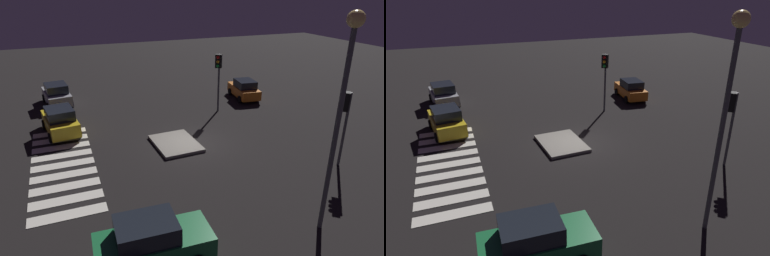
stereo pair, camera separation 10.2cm
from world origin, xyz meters
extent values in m
plane|color=black|center=(0.00, 0.00, 0.00)|extent=(80.00, 80.00, 0.00)
cube|color=gray|center=(-0.17, -0.98, 0.09)|extent=(3.34, 2.57, 0.18)
cube|color=#196B38|center=(8.42, -4.72, 0.68)|extent=(1.87, 4.02, 0.81)
cube|color=black|center=(8.41, -4.96, 1.41)|extent=(1.63, 2.09, 0.66)
cylinder|color=black|center=(7.65, -3.46, 0.32)|extent=(0.26, 0.65, 0.64)
cylinder|color=black|center=(7.54, -5.91, 0.32)|extent=(0.26, 0.65, 0.64)
sphere|color=#F2EABF|center=(8.04, -2.77, 0.68)|extent=(0.21, 0.21, 0.21)
sphere|color=#F2EABF|center=(8.97, -2.81, 0.68)|extent=(0.21, 0.21, 0.21)
cube|color=orange|center=(-6.74, 7.34, 0.63)|extent=(3.80, 2.00, 0.74)
cube|color=black|center=(-6.52, 7.32, 1.30)|extent=(2.02, 1.64, 0.60)
cylinder|color=black|center=(-7.96, 6.72, 0.29)|extent=(0.61, 0.28, 0.59)
cylinder|color=black|center=(-7.77, 8.24, 0.29)|extent=(0.61, 0.28, 0.59)
cylinder|color=black|center=(-5.72, 6.44, 0.29)|extent=(0.61, 0.28, 0.59)
cylinder|color=black|center=(-5.53, 7.96, 0.29)|extent=(0.61, 0.28, 0.59)
sphere|color=#F2EABF|center=(-8.56, 7.14, 0.63)|extent=(0.20, 0.20, 0.20)
sphere|color=#F2EABF|center=(-8.46, 7.99, 0.63)|extent=(0.20, 0.20, 0.20)
cube|color=#9EA0A5|center=(-10.70, -7.28, 0.68)|extent=(4.14, 2.22, 0.81)
cube|color=black|center=(-10.46, -7.24, 1.41)|extent=(2.21, 1.80, 0.65)
cylinder|color=black|center=(-11.79, -8.26, 0.32)|extent=(0.66, 0.32, 0.63)
cylinder|color=black|center=(-12.02, -6.62, 0.32)|extent=(0.66, 0.32, 0.63)
cylinder|color=black|center=(-9.37, -7.93, 0.32)|extent=(0.66, 0.32, 0.63)
cylinder|color=black|center=(-9.60, -6.29, 0.32)|extent=(0.66, 0.32, 0.63)
sphere|color=#F2EABF|center=(-12.55, -8.00, 0.68)|extent=(0.21, 0.21, 0.21)
sphere|color=#F2EABF|center=(-12.68, -7.08, 0.68)|extent=(0.21, 0.21, 0.21)
cube|color=gold|center=(-4.56, -7.24, 0.69)|extent=(4.18, 2.27, 0.81)
cube|color=black|center=(-4.32, -7.21, 1.42)|extent=(2.24, 1.83, 0.66)
cylinder|color=black|center=(-5.65, -8.25, 0.32)|extent=(0.67, 0.32, 0.64)
cylinder|color=black|center=(-5.90, -6.60, 0.32)|extent=(0.67, 0.32, 0.64)
cylinder|color=black|center=(-3.22, -7.88, 0.32)|extent=(0.67, 0.32, 0.64)
cylinder|color=black|center=(-3.46, -6.23, 0.32)|extent=(0.67, 0.32, 0.64)
sphere|color=#F2EABF|center=(-6.41, -7.99, 0.69)|extent=(0.21, 0.21, 0.21)
sphere|color=#F2EABF|center=(-6.55, -7.07, 0.69)|extent=(0.21, 0.21, 0.21)
cylinder|color=#47474C|center=(5.36, 6.23, 2.00)|extent=(0.14, 0.14, 4.00)
cube|color=black|center=(5.24, 6.10, 3.52)|extent=(0.54, 0.53, 0.96)
sphere|color=red|center=(5.11, 5.95, 3.82)|extent=(0.22, 0.22, 0.22)
sphere|color=orange|center=(5.11, 5.95, 3.52)|extent=(0.22, 0.22, 0.22)
sphere|color=green|center=(5.11, 5.95, 3.22)|extent=(0.22, 0.22, 0.22)
cylinder|color=#47474C|center=(-4.62, 3.94, 2.15)|extent=(0.14, 0.14, 4.31)
cube|color=black|center=(-4.48, 3.82, 3.83)|extent=(0.53, 0.54, 0.96)
sphere|color=red|center=(-4.33, 3.69, 4.13)|extent=(0.22, 0.22, 0.22)
sphere|color=orange|center=(-4.33, 3.69, 3.83)|extent=(0.22, 0.22, 0.22)
sphere|color=green|center=(-4.33, 3.69, 3.53)|extent=(0.22, 0.22, 0.22)
cylinder|color=#47474C|center=(9.06, 1.83, 3.85)|extent=(0.18, 0.18, 7.70)
sphere|color=#F9D172|center=(9.06, 1.83, 7.88)|extent=(0.56, 0.56, 0.56)
cube|color=silver|center=(-4.60, -7.37, 0.01)|extent=(0.70, 3.20, 0.02)
cube|color=silver|center=(-3.45, -7.37, 0.01)|extent=(0.70, 3.20, 0.02)
cube|color=silver|center=(-2.30, -7.37, 0.01)|extent=(0.70, 3.20, 0.02)
cube|color=silver|center=(-1.15, -7.37, 0.01)|extent=(0.70, 3.20, 0.02)
cube|color=silver|center=(0.00, -7.37, 0.01)|extent=(0.70, 3.20, 0.02)
cube|color=silver|center=(1.15, -7.37, 0.01)|extent=(0.70, 3.20, 0.02)
cube|color=silver|center=(2.30, -7.37, 0.01)|extent=(0.70, 3.20, 0.02)
cube|color=silver|center=(3.45, -7.37, 0.01)|extent=(0.70, 3.20, 0.02)
cube|color=silver|center=(4.60, -7.37, 0.01)|extent=(0.70, 3.20, 0.02)
camera|label=1|loc=(17.43, -6.92, 8.85)|focal=32.11mm
camera|label=2|loc=(17.46, -6.83, 8.85)|focal=32.11mm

